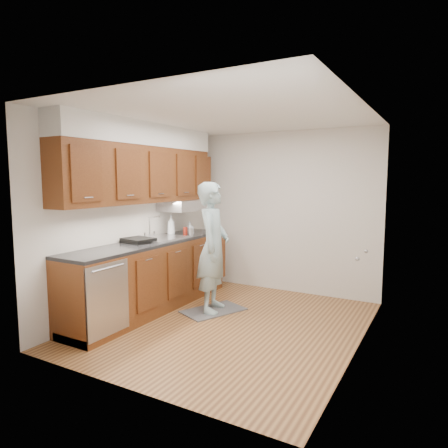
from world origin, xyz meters
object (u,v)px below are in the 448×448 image
object	(u,v)px
soap_bottle_a	(171,225)
soap_bottle_b	(190,229)
soda_can	(185,231)
dish_rack	(138,240)
soap_bottle_c	(190,227)
steel_can	(191,233)
person	(213,239)

from	to	relation	value
soap_bottle_a	soap_bottle_b	xyz separation A→B (m)	(0.20, 0.21, -0.06)
soda_can	dish_rack	distance (m)	0.89
soap_bottle_c	steel_can	size ratio (longest dim) A/B	1.38
soda_can	steel_can	xyz separation A→B (m)	(0.17, -0.10, -0.00)
person	soap_bottle_a	bearing A→B (deg)	57.17
soap_bottle_a	soap_bottle_c	bearing A→B (deg)	86.77
person	steel_can	xyz separation A→B (m)	(-0.54, 0.27, 0.01)
soda_can	steel_can	distance (m)	0.19
person	soap_bottle_a	size ratio (longest dim) A/B	6.56
soap_bottle_b	dish_rack	world-z (taller)	soap_bottle_b
soap_bottle_a	dish_rack	bearing A→B (deg)	-86.78
soap_bottle_b	soap_bottle_c	bearing A→B (deg)	124.65
person	dish_rack	distance (m)	0.98
soap_bottle_c	dish_rack	bearing A→B (deg)	-89.15
soap_bottle_c	soda_can	distance (m)	0.38
soap_bottle_b	soda_can	world-z (taller)	soap_bottle_b
soap_bottle_c	dish_rack	distance (m)	1.23
dish_rack	soda_can	bearing A→B (deg)	91.32
soap_bottle_b	steel_can	size ratio (longest dim) A/B	1.54
soap_bottle_c	steel_can	world-z (taller)	soap_bottle_c
soap_bottle_a	soap_bottle_b	world-z (taller)	soap_bottle_a
steel_can	soap_bottle_c	bearing A→B (deg)	125.87
soap_bottle_a	soda_can	distance (m)	0.23
soda_can	soap_bottle_a	bearing A→B (deg)	-148.87
person	dish_rack	size ratio (longest dim) A/B	5.15
soap_bottle_a	steel_can	world-z (taller)	soap_bottle_a
steel_can	dish_rack	distance (m)	0.84
soap_bottle_a	soda_can	world-z (taller)	soap_bottle_a
soda_can	steel_can	bearing A→B (deg)	-30.29
soda_can	dish_rack	bearing A→B (deg)	-98.70
soap_bottle_a	steel_can	bearing A→B (deg)	1.88
soap_bottle_b	steel_can	distance (m)	0.25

